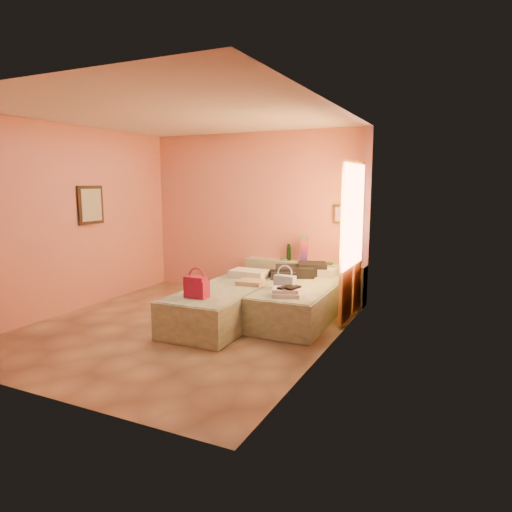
{
  "coord_description": "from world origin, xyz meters",
  "views": [
    {
      "loc": [
        3.46,
        -4.96,
        1.94
      ],
      "look_at": [
        0.69,
        0.85,
        0.91
      ],
      "focal_mm": 32.0,
      "sensor_mm": 36.0,
      "label": 1
    }
  ],
  "objects_px": {
    "water_bottle": "(289,252)",
    "blue_handbag": "(285,282)",
    "bed_right": "(301,302)",
    "towel_stack": "(286,292)",
    "magenta_handbag": "(197,287)",
    "bed_left": "(224,306)",
    "headboard_ledge": "(304,281)",
    "green_book": "(327,263)",
    "flower_vase": "(352,258)"
  },
  "relations": [
    {
      "from": "blue_handbag",
      "to": "towel_stack",
      "type": "xyz_separation_m",
      "value": [
        0.17,
        -0.36,
        -0.04
      ]
    },
    {
      "from": "bed_left",
      "to": "towel_stack",
      "type": "xyz_separation_m",
      "value": [
        0.94,
        -0.03,
        0.3
      ]
    },
    {
      "from": "blue_handbag",
      "to": "bed_left",
      "type": "bearing_deg",
      "value": -152.5
    },
    {
      "from": "bed_right",
      "to": "towel_stack",
      "type": "height_order",
      "value": "towel_stack"
    },
    {
      "from": "bed_left",
      "to": "water_bottle",
      "type": "distance_m",
      "value": 1.83
    },
    {
      "from": "bed_right",
      "to": "magenta_handbag",
      "type": "relative_size",
      "value": 6.79
    },
    {
      "from": "bed_left",
      "to": "towel_stack",
      "type": "bearing_deg",
      "value": -3.01
    },
    {
      "from": "bed_right",
      "to": "towel_stack",
      "type": "relative_size",
      "value": 5.71
    },
    {
      "from": "headboard_ledge",
      "to": "towel_stack",
      "type": "height_order",
      "value": "headboard_ledge"
    },
    {
      "from": "bed_right",
      "to": "magenta_handbag",
      "type": "bearing_deg",
      "value": -129.18
    },
    {
      "from": "green_book",
      "to": "water_bottle",
      "type": "bearing_deg",
      "value": 164.81
    },
    {
      "from": "headboard_ledge",
      "to": "flower_vase",
      "type": "bearing_deg",
      "value": 1.95
    },
    {
      "from": "magenta_handbag",
      "to": "towel_stack",
      "type": "xyz_separation_m",
      "value": [
        1.0,
        0.56,
        -0.09
      ]
    },
    {
      "from": "blue_handbag",
      "to": "magenta_handbag",
      "type": "bearing_deg",
      "value": -128.06
    },
    {
      "from": "headboard_ledge",
      "to": "bed_right",
      "type": "bearing_deg",
      "value": -72.53
    },
    {
      "from": "flower_vase",
      "to": "magenta_handbag",
      "type": "bearing_deg",
      "value": -121.49
    },
    {
      "from": "bed_right",
      "to": "bed_left",
      "type": "bearing_deg",
      "value": -145.6
    },
    {
      "from": "water_bottle",
      "to": "magenta_handbag",
      "type": "xyz_separation_m",
      "value": [
        -0.34,
        -2.31,
        -0.15
      ]
    },
    {
      "from": "green_book",
      "to": "flower_vase",
      "type": "height_order",
      "value": "flower_vase"
    },
    {
      "from": "water_bottle",
      "to": "towel_stack",
      "type": "bearing_deg",
      "value": -69.42
    },
    {
      "from": "bed_left",
      "to": "flower_vase",
      "type": "distance_m",
      "value": 2.26
    },
    {
      "from": "water_bottle",
      "to": "blue_handbag",
      "type": "distance_m",
      "value": 1.49
    },
    {
      "from": "bed_right",
      "to": "water_bottle",
      "type": "distance_m",
      "value": 1.35
    },
    {
      "from": "water_bottle",
      "to": "green_book",
      "type": "relative_size",
      "value": 1.43
    },
    {
      "from": "magenta_handbag",
      "to": "blue_handbag",
      "type": "relative_size",
      "value": 1.01
    },
    {
      "from": "green_book",
      "to": "towel_stack",
      "type": "xyz_separation_m",
      "value": [
        -0.04,
        -1.66,
        -0.12
      ]
    },
    {
      "from": "headboard_ledge",
      "to": "green_book",
      "type": "distance_m",
      "value": 0.54
    },
    {
      "from": "green_book",
      "to": "magenta_handbag",
      "type": "bearing_deg",
      "value": -122.17
    },
    {
      "from": "headboard_ledge",
      "to": "green_book",
      "type": "bearing_deg",
      "value": -9.54
    },
    {
      "from": "headboard_ledge",
      "to": "towel_stack",
      "type": "bearing_deg",
      "value": -77.74
    },
    {
      "from": "bed_left",
      "to": "headboard_ledge",
      "type": "bearing_deg",
      "value": 70.04
    },
    {
      "from": "headboard_ledge",
      "to": "flower_vase",
      "type": "relative_size",
      "value": 8.66
    },
    {
      "from": "headboard_ledge",
      "to": "bed_left",
      "type": "distance_m",
      "value": 1.79
    },
    {
      "from": "headboard_ledge",
      "to": "blue_handbag",
      "type": "xyz_separation_m",
      "value": [
        0.21,
        -1.36,
        0.27
      ]
    },
    {
      "from": "bed_right",
      "to": "green_book",
      "type": "distance_m",
      "value": 1.07
    },
    {
      "from": "magenta_handbag",
      "to": "bed_left",
      "type": "bearing_deg",
      "value": 84.37
    },
    {
      "from": "headboard_ledge",
      "to": "water_bottle",
      "type": "relative_size",
      "value": 7.67
    },
    {
      "from": "bed_left",
      "to": "blue_handbag",
      "type": "xyz_separation_m",
      "value": [
        0.78,
        0.34,
        0.34
      ]
    },
    {
      "from": "headboard_ledge",
      "to": "blue_handbag",
      "type": "distance_m",
      "value": 1.41
    },
    {
      "from": "green_book",
      "to": "magenta_handbag",
      "type": "relative_size",
      "value": 0.63
    },
    {
      "from": "blue_handbag",
      "to": "towel_stack",
      "type": "height_order",
      "value": "blue_handbag"
    },
    {
      "from": "water_bottle",
      "to": "blue_handbag",
      "type": "bearing_deg",
      "value": -70.47
    },
    {
      "from": "water_bottle",
      "to": "flower_vase",
      "type": "relative_size",
      "value": 1.13
    },
    {
      "from": "headboard_ledge",
      "to": "magenta_handbag",
      "type": "bearing_deg",
      "value": -105.31
    },
    {
      "from": "flower_vase",
      "to": "blue_handbag",
      "type": "xyz_separation_m",
      "value": [
        -0.58,
        -1.39,
        -0.17
      ]
    },
    {
      "from": "magenta_handbag",
      "to": "towel_stack",
      "type": "relative_size",
      "value": 0.84
    },
    {
      "from": "headboard_ledge",
      "to": "magenta_handbag",
      "type": "height_order",
      "value": "magenta_handbag"
    },
    {
      "from": "headboard_ledge",
      "to": "towel_stack",
      "type": "distance_m",
      "value": 1.78
    },
    {
      "from": "green_book",
      "to": "magenta_handbag",
      "type": "distance_m",
      "value": 2.45
    },
    {
      "from": "green_book",
      "to": "flower_vase",
      "type": "bearing_deg",
      "value": 7.04
    }
  ]
}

